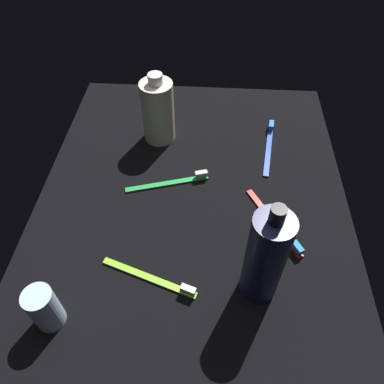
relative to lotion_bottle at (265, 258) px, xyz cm
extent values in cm
cube|color=black|center=(-18.36, -12.42, -10.22)|extent=(84.00, 64.00, 1.20)
cylinder|color=#1E1E44|center=(0.00, 0.00, -0.20)|extent=(6.25, 6.25, 18.84)
cylinder|color=black|center=(0.00, 0.00, 10.63)|extent=(2.20, 2.20, 2.80)
cylinder|color=silver|center=(-38.22, -21.50, -2.24)|extent=(7.36, 7.36, 14.75)
cylinder|color=silver|center=(-38.22, -21.50, 6.24)|extent=(3.20, 3.20, 2.20)
cylinder|color=silver|center=(7.90, -33.39, -5.35)|extent=(4.57, 4.57, 8.53)
cube|color=green|center=(-22.81, -18.03, -9.17)|extent=(6.29, 17.59, 0.90)
cube|color=white|center=(-24.95, -10.84, -8.12)|extent=(1.80, 2.81, 1.20)
cube|color=#8CD133|center=(-0.42, -18.82, -9.17)|extent=(6.99, 17.41, 0.90)
cube|color=white|center=(2.01, -11.72, -8.12)|extent=(1.89, 2.82, 1.20)
cube|color=blue|center=(-35.21, 4.43, -9.17)|extent=(18.00, 3.64, 0.90)
cube|color=#338CCC|center=(-42.64, 5.45, -8.12)|extent=(2.73, 1.44, 1.20)
cube|color=red|center=(-14.06, 3.82, -9.17)|extent=(16.25, 9.92, 0.90)
cube|color=#338CCC|center=(-7.53, 7.52, -8.12)|extent=(2.80, 2.24, 1.20)
camera|label=1|loc=(29.98, -9.23, 48.81)|focal=34.40mm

